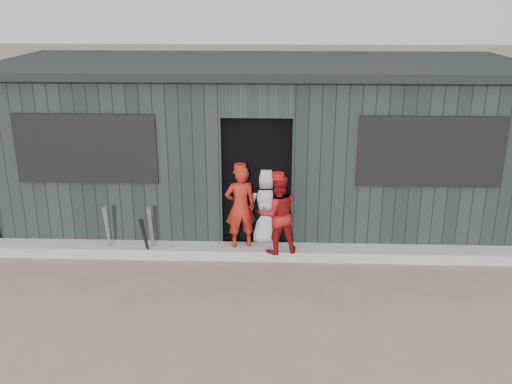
{
  "coord_description": "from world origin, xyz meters",
  "views": [
    {
      "loc": [
        0.28,
        -5.7,
        3.59
      ],
      "look_at": [
        0.0,
        1.8,
        1.0
      ],
      "focal_mm": 40.0,
      "sensor_mm": 36.0,
      "label": 1
    }
  ],
  "objects_px": {
    "bat_mid": "(151,232)",
    "dugout": "(260,142)",
    "bat_left": "(108,232)",
    "bat_right": "(145,239)",
    "player_red_left": "(240,207)",
    "player_grey_back": "(266,206)",
    "player_red_right": "(277,214)"
  },
  "relations": [
    {
      "from": "player_red_right",
      "to": "bat_mid",
      "type": "bearing_deg",
      "value": -17.22
    },
    {
      "from": "player_red_left",
      "to": "player_grey_back",
      "type": "xyz_separation_m",
      "value": [
        0.36,
        0.38,
        -0.13
      ]
    },
    {
      "from": "dugout",
      "to": "player_red_right",
      "type": "bearing_deg",
      "value": -80.59
    },
    {
      "from": "bat_right",
      "to": "dugout",
      "type": "distance_m",
      "value": 2.62
    },
    {
      "from": "bat_left",
      "to": "player_red_right",
      "type": "distance_m",
      "value": 2.44
    },
    {
      "from": "bat_mid",
      "to": "dugout",
      "type": "relative_size",
      "value": 0.1
    },
    {
      "from": "bat_mid",
      "to": "player_red_left",
      "type": "relative_size",
      "value": 0.65
    },
    {
      "from": "bat_left",
      "to": "bat_right",
      "type": "xyz_separation_m",
      "value": [
        0.55,
        -0.08,
        -0.07
      ]
    },
    {
      "from": "bat_left",
      "to": "dugout",
      "type": "relative_size",
      "value": 0.1
    },
    {
      "from": "bat_right",
      "to": "player_grey_back",
      "type": "height_order",
      "value": "player_grey_back"
    },
    {
      "from": "bat_left",
      "to": "player_grey_back",
      "type": "relative_size",
      "value": 0.65
    },
    {
      "from": "player_red_left",
      "to": "player_grey_back",
      "type": "bearing_deg",
      "value": -147.31
    },
    {
      "from": "bat_mid",
      "to": "player_grey_back",
      "type": "distance_m",
      "value": 1.72
    },
    {
      "from": "bat_right",
      "to": "bat_mid",
      "type": "bearing_deg",
      "value": 59.97
    },
    {
      "from": "dugout",
      "to": "player_red_left",
      "type": "bearing_deg",
      "value": -97.75
    },
    {
      "from": "bat_mid",
      "to": "dugout",
      "type": "xyz_separation_m",
      "value": [
        1.49,
        1.76,
        0.89
      ]
    },
    {
      "from": "player_red_right",
      "to": "dugout",
      "type": "height_order",
      "value": "dugout"
    },
    {
      "from": "bat_left",
      "to": "player_red_right",
      "type": "relative_size",
      "value": 0.71
    },
    {
      "from": "bat_mid",
      "to": "bat_left",
      "type": "bearing_deg",
      "value": -176.95
    },
    {
      "from": "player_grey_back",
      "to": "dugout",
      "type": "height_order",
      "value": "dugout"
    },
    {
      "from": "bat_left",
      "to": "player_red_right",
      "type": "bearing_deg",
      "value": -0.81
    },
    {
      "from": "player_red_left",
      "to": "dugout",
      "type": "bearing_deg",
      "value": -112.11
    },
    {
      "from": "player_red_left",
      "to": "player_red_right",
      "type": "height_order",
      "value": "player_red_left"
    },
    {
      "from": "bat_right",
      "to": "dugout",
      "type": "xyz_separation_m",
      "value": [
        1.56,
        1.87,
        0.95
      ]
    },
    {
      "from": "bat_left",
      "to": "player_red_right",
      "type": "xyz_separation_m",
      "value": [
        2.42,
        -0.03,
        0.32
      ]
    },
    {
      "from": "player_red_left",
      "to": "bat_right",
      "type": "bearing_deg",
      "value": -4.67
    },
    {
      "from": "bat_left",
      "to": "bat_right",
      "type": "relative_size",
      "value": 1.17
    },
    {
      "from": "bat_left",
      "to": "player_grey_back",
      "type": "bearing_deg",
      "value": 13.32
    },
    {
      "from": "player_red_right",
      "to": "dugout",
      "type": "bearing_deg",
      "value": -95.66
    },
    {
      "from": "bat_left",
      "to": "bat_mid",
      "type": "distance_m",
      "value": 0.62
    },
    {
      "from": "player_red_right",
      "to": "player_grey_back",
      "type": "relative_size",
      "value": 0.92
    },
    {
      "from": "bat_mid",
      "to": "bat_right",
      "type": "xyz_separation_m",
      "value": [
        -0.07,
        -0.11,
        -0.06
      ]
    }
  ]
}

